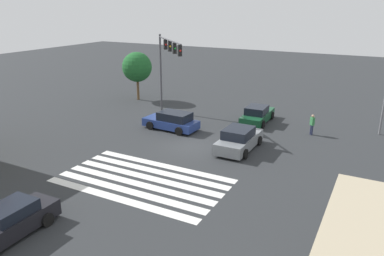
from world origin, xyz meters
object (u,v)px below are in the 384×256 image
car_1 (172,121)px  tree_corner_a (137,67)px  car_3 (257,115)px  pedestrian (312,124)px  traffic_signal_mast (167,57)px  car_0 (239,139)px  car_2 (7,224)px

car_1 → tree_corner_a: (-8.41, 7.00, 2.80)m
car_3 → pedestrian: pedestrian is taller
traffic_signal_mast → car_0: size_ratio=1.54×
traffic_signal_mast → car_3: traffic_signal_mast is taller
car_3 → pedestrian: size_ratio=2.89×
traffic_signal_mast → car_3: (7.39, 2.69, -4.81)m
car_2 → pedestrian: size_ratio=2.89×
car_3 → tree_corner_a: size_ratio=0.94×
traffic_signal_mast → car_2: size_ratio=1.51×
car_0 → pedestrian: (3.91, 5.61, 0.17)m
pedestrian → traffic_signal_mast: bearing=-36.2°
traffic_signal_mast → pedestrian: size_ratio=4.38×
traffic_signal_mast → tree_corner_a: size_ratio=1.42×
car_0 → tree_corner_a: (-14.85, 8.61, 2.76)m
car_1 → car_3: car_1 is taller
car_0 → car_2: car_0 is taller
pedestrian → car_1: bearing=-22.3°
car_3 → tree_corner_a: 14.34m
car_2 → tree_corner_a: (-9.71, 23.24, 2.83)m
car_1 → car_3: size_ratio=0.98×
car_0 → car_1: 6.64m
pedestrian → tree_corner_a: (-18.77, 3.00, 2.59)m
car_3 → tree_corner_a: tree_corner_a is taller
car_3 → pedestrian: (4.83, -1.13, 0.24)m
traffic_signal_mast → car_2: traffic_signal_mast is taller
car_0 → car_2: size_ratio=0.99×
traffic_signal_mast → pedestrian: bearing=52.3°
pedestrian → car_3: bearing=-56.6°
car_1 → pedestrian: (10.36, 4.00, 0.20)m
car_1 → car_2: car_1 is taller
car_3 → pedestrian: 4.97m
traffic_signal_mast → car_1: bearing=-7.6°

